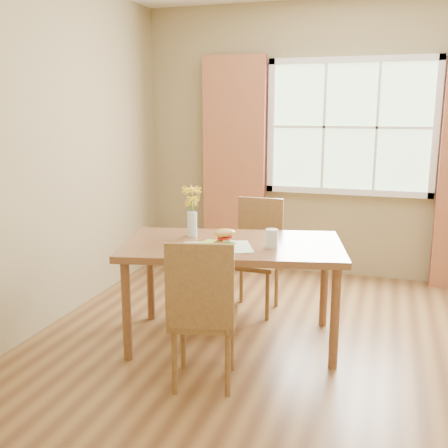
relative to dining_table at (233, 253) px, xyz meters
name	(u,v)px	position (x,y,z in m)	size (l,w,h in m)	color
room	(327,160)	(0.64, -0.02, 0.68)	(4.24, 3.84, 2.74)	brown
window	(350,127)	(0.64, 1.85, 0.83)	(1.62, 0.06, 1.32)	#B6E0A9
curtain_left	(234,166)	(-0.51, 1.76, 0.43)	(0.65, 0.08, 2.20)	maroon
dining_table	(233,253)	(0.00, 0.00, 0.00)	(1.68, 1.17, 0.75)	brown
chair_near	(202,309)	(0.02, -0.70, -0.15)	(0.47, 0.47, 0.94)	brown
chair_far	(257,250)	(0.00, 0.70, -0.15)	(0.40, 0.40, 0.94)	brown
placemat	(218,247)	(-0.06, -0.16, 0.08)	(0.45, 0.33, 0.01)	beige
plate	(214,246)	(-0.08, -0.17, 0.09)	(0.22, 0.22, 0.01)	#97E439
croissant_sandwich	(224,238)	(-0.02, -0.16, 0.15)	(0.19, 0.18, 0.12)	#E5A84E
water_glass	(272,239)	(0.29, -0.04, 0.14)	(0.08, 0.08, 0.13)	silver
flower_vase	(192,206)	(-0.35, 0.10, 0.31)	(0.15, 0.15, 0.38)	silver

